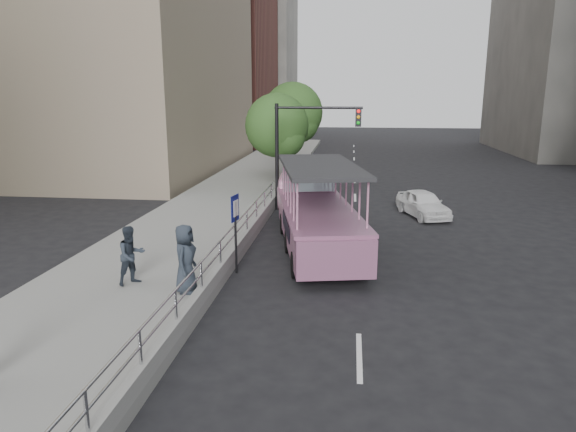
{
  "coord_description": "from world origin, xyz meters",
  "views": [
    {
      "loc": [
        0.69,
        -12.35,
        5.6
      ],
      "look_at": [
        -1.2,
        3.11,
        1.91
      ],
      "focal_mm": 32.0,
      "sensor_mm": 36.0,
      "label": 1
    }
  ],
  "objects_px": {
    "pedestrian_mid": "(131,255)",
    "street_tree_far": "(294,115)",
    "duck_boat": "(314,213)",
    "car": "(423,203)",
    "street_tree_near": "(278,128)",
    "parking_sign": "(235,224)",
    "traffic_signal": "(301,139)",
    "pedestrian_far": "(185,259)"
  },
  "relations": [
    {
      "from": "pedestrian_mid",
      "to": "street_tree_far",
      "type": "height_order",
      "value": "street_tree_far"
    },
    {
      "from": "duck_boat",
      "to": "pedestrian_mid",
      "type": "height_order",
      "value": "duck_boat"
    },
    {
      "from": "car",
      "to": "street_tree_near",
      "type": "relative_size",
      "value": 0.64
    },
    {
      "from": "pedestrian_mid",
      "to": "street_tree_near",
      "type": "distance_m",
      "value": 15.38
    },
    {
      "from": "parking_sign",
      "to": "street_tree_near",
      "type": "distance_m",
      "value": 13.12
    },
    {
      "from": "traffic_signal",
      "to": "street_tree_far",
      "type": "height_order",
      "value": "street_tree_far"
    },
    {
      "from": "car",
      "to": "traffic_signal",
      "type": "xyz_separation_m",
      "value": [
        -5.83,
        0.68,
        2.87
      ]
    },
    {
      "from": "duck_boat",
      "to": "street_tree_near",
      "type": "bearing_deg",
      "value": 106.12
    },
    {
      "from": "duck_boat",
      "to": "car",
      "type": "bearing_deg",
      "value": 47.28
    },
    {
      "from": "duck_boat",
      "to": "street_tree_near",
      "type": "distance_m",
      "value": 9.98
    },
    {
      "from": "duck_boat",
      "to": "parking_sign",
      "type": "relative_size",
      "value": 3.92
    },
    {
      "from": "car",
      "to": "street_tree_near",
      "type": "distance_m",
      "value": 9.07
    },
    {
      "from": "parking_sign",
      "to": "street_tree_near",
      "type": "bearing_deg",
      "value": 91.96
    },
    {
      "from": "duck_boat",
      "to": "car",
      "type": "height_order",
      "value": "duck_boat"
    },
    {
      "from": "pedestrian_mid",
      "to": "traffic_signal",
      "type": "bearing_deg",
      "value": 20.03
    },
    {
      "from": "car",
      "to": "pedestrian_mid",
      "type": "distance_m",
      "value": 14.5
    },
    {
      "from": "pedestrian_far",
      "to": "car",
      "type": "bearing_deg",
      "value": -34.51
    },
    {
      "from": "pedestrian_far",
      "to": "parking_sign",
      "type": "height_order",
      "value": "parking_sign"
    },
    {
      "from": "car",
      "to": "pedestrian_mid",
      "type": "bearing_deg",
      "value": -149.26
    },
    {
      "from": "traffic_signal",
      "to": "duck_boat",
      "type": "bearing_deg",
      "value": -79.52
    },
    {
      "from": "street_tree_far",
      "to": "car",
      "type": "bearing_deg",
      "value": -54.42
    },
    {
      "from": "duck_boat",
      "to": "traffic_signal",
      "type": "height_order",
      "value": "traffic_signal"
    },
    {
      "from": "street_tree_near",
      "to": "car",
      "type": "bearing_deg",
      "value": -28.94
    },
    {
      "from": "duck_boat",
      "to": "street_tree_far",
      "type": "bearing_deg",
      "value": 99.22
    },
    {
      "from": "pedestrian_far",
      "to": "duck_boat",
      "type": "bearing_deg",
      "value": -26.37
    },
    {
      "from": "parking_sign",
      "to": "traffic_signal",
      "type": "xyz_separation_m",
      "value": [
        1.15,
        9.5,
        1.87
      ]
    },
    {
      "from": "duck_boat",
      "to": "parking_sign",
      "type": "distance_m",
      "value": 4.32
    },
    {
      "from": "duck_boat",
      "to": "pedestrian_far",
      "type": "height_order",
      "value": "duck_boat"
    },
    {
      "from": "parking_sign",
      "to": "traffic_signal",
      "type": "height_order",
      "value": "traffic_signal"
    },
    {
      "from": "traffic_signal",
      "to": "street_tree_near",
      "type": "distance_m",
      "value": 3.8
    },
    {
      "from": "pedestrian_far",
      "to": "parking_sign",
      "type": "xyz_separation_m",
      "value": [
        0.84,
        2.48,
        0.37
      ]
    },
    {
      "from": "street_tree_near",
      "to": "duck_boat",
      "type": "bearing_deg",
      "value": -73.88
    },
    {
      "from": "car",
      "to": "pedestrian_mid",
      "type": "relative_size",
      "value": 2.15
    },
    {
      "from": "street_tree_near",
      "to": "street_tree_far",
      "type": "distance_m",
      "value": 6.02
    },
    {
      "from": "parking_sign",
      "to": "traffic_signal",
      "type": "bearing_deg",
      "value": 83.07
    },
    {
      "from": "pedestrian_mid",
      "to": "street_tree_near",
      "type": "bearing_deg",
      "value": 29.8
    },
    {
      "from": "traffic_signal",
      "to": "street_tree_far",
      "type": "relative_size",
      "value": 0.81
    },
    {
      "from": "parking_sign",
      "to": "street_tree_far",
      "type": "height_order",
      "value": "street_tree_far"
    },
    {
      "from": "pedestrian_mid",
      "to": "parking_sign",
      "type": "bearing_deg",
      "value": -13.26
    },
    {
      "from": "parking_sign",
      "to": "pedestrian_far",
      "type": "bearing_deg",
      "value": -108.81
    },
    {
      "from": "car",
      "to": "traffic_signal",
      "type": "bearing_deg",
      "value": 155.37
    },
    {
      "from": "street_tree_near",
      "to": "parking_sign",
      "type": "bearing_deg",
      "value": -88.04
    }
  ]
}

